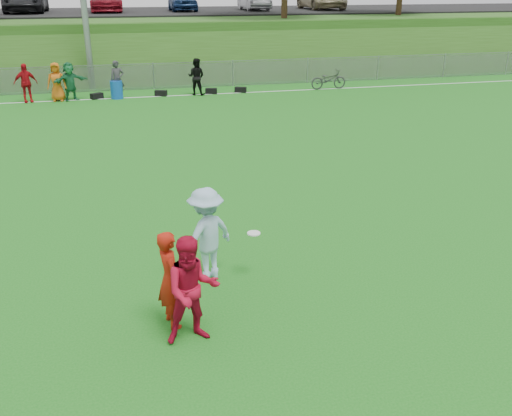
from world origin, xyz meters
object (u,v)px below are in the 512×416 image
object	(u,v)px
recycling_bin	(117,90)
bicycle	(328,80)
player_red_left	(170,279)
frisbee	(254,233)
player_blue	(206,235)
player_red_center	(192,290)

from	to	relation	value
recycling_bin	bicycle	bearing A→B (deg)	0.19
player_red_left	frisbee	distance (m)	2.03
player_red_left	player_blue	world-z (taller)	player_blue
player_blue	bicycle	size ratio (longest dim) A/B	0.97
frisbee	recycling_bin	size ratio (longest dim) A/B	0.30
player_blue	recycling_bin	world-z (taller)	player_blue
recycling_bin	player_red_center	bearing A→B (deg)	-87.60
player_red_center	player_blue	distance (m)	1.91
player_red_left	player_red_center	bearing A→B (deg)	-164.31
recycling_bin	player_blue	bearing A→B (deg)	-85.75
player_red_center	frisbee	xyz separation A→B (m)	(1.34, 1.73, 0.01)
player_red_center	player_blue	world-z (taller)	player_blue
player_blue	frisbee	bearing A→B (deg)	141.03
player_red_center	recycling_bin	world-z (taller)	player_red_center
player_red_center	player_blue	size ratio (longest dim) A/B	0.97
frisbee	bicycle	world-z (taller)	bicycle
player_blue	bicycle	xyz separation A→B (m)	(8.95, 17.82, -0.40)
player_red_left	frisbee	xyz separation A→B (m)	(1.61, 1.23, 0.06)
bicycle	player_blue	bearing A→B (deg)	152.16
recycling_bin	bicycle	size ratio (longest dim) A/B	0.46
frisbee	recycling_bin	world-z (taller)	frisbee
bicycle	recycling_bin	bearing A→B (deg)	89.02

